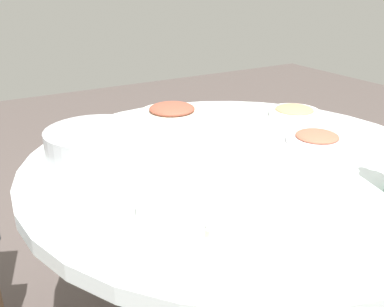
% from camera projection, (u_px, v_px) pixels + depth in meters
% --- Properties ---
extents(round_dining_table, '(1.27, 1.27, 0.76)m').
position_uv_depth(round_dining_table, '(236.00, 194.00, 1.34)').
color(round_dining_table, '#99999E').
rests_on(round_dining_table, ground).
extents(rice_bowl, '(0.29, 0.29, 0.11)m').
position_uv_depth(rice_bowl, '(96.00, 144.00, 1.26)').
color(rice_bowl, '#B2B5BA').
rests_on(rice_bowl, round_dining_table).
extents(soup_bowl, '(0.26, 0.28, 0.07)m').
position_uv_depth(soup_bowl, '(195.00, 204.00, 0.97)').
color(soup_bowl, white).
rests_on(soup_bowl, round_dining_table).
extents(dish_shrimp, '(0.19, 0.19, 0.04)m').
position_uv_depth(dish_shrimp, '(294.00, 112.00, 1.67)').
color(dish_shrimp, white).
rests_on(dish_shrimp, round_dining_table).
extents(dish_tofu_braise, '(0.20, 0.20, 0.04)m').
position_uv_depth(dish_tofu_braise, '(317.00, 138.00, 1.40)').
color(dish_tofu_braise, silver).
rests_on(dish_tofu_braise, round_dining_table).
extents(dish_stirfry, '(0.25, 0.25, 0.05)m').
position_uv_depth(dish_stirfry, '(172.00, 111.00, 1.67)').
color(dish_stirfry, silver).
rests_on(dish_stirfry, round_dining_table).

